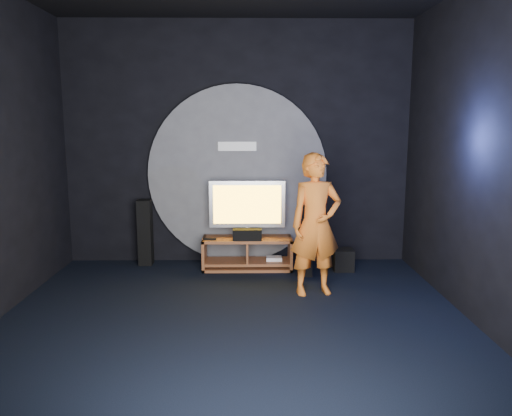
{
  "coord_description": "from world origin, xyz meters",
  "views": [
    {
      "loc": [
        0.16,
        -4.82,
        2.07
      ],
      "look_at": [
        0.25,
        1.05,
        1.05
      ],
      "focal_mm": 35.0,
      "sensor_mm": 36.0,
      "label": 1
    }
  ],
  "objects_px": {
    "media_console": "(248,255)",
    "tower_speaker_left": "(145,232)",
    "tv": "(247,206)",
    "subwoofer": "(343,260)",
    "player": "(316,225)",
    "tower_speaker_right": "(305,241)"
  },
  "relations": [
    {
      "from": "media_console",
      "to": "tower_speaker_left",
      "type": "distance_m",
      "value": 1.54
    },
    {
      "from": "tv",
      "to": "subwoofer",
      "type": "distance_m",
      "value": 1.55
    },
    {
      "from": "media_console",
      "to": "tower_speaker_left",
      "type": "bearing_deg",
      "value": 170.89
    },
    {
      "from": "subwoofer",
      "to": "player",
      "type": "relative_size",
      "value": 0.18
    },
    {
      "from": "tv",
      "to": "player",
      "type": "height_order",
      "value": "player"
    },
    {
      "from": "tower_speaker_left",
      "to": "tower_speaker_right",
      "type": "bearing_deg",
      "value": -13.97
    },
    {
      "from": "media_console",
      "to": "tv",
      "type": "height_order",
      "value": "tv"
    },
    {
      "from": "player",
      "to": "tv",
      "type": "bearing_deg",
      "value": 114.23
    },
    {
      "from": "tv",
      "to": "player",
      "type": "distance_m",
      "value": 1.39
    },
    {
      "from": "tv",
      "to": "subwoofer",
      "type": "height_order",
      "value": "tv"
    },
    {
      "from": "tower_speaker_right",
      "to": "player",
      "type": "relative_size",
      "value": 0.56
    },
    {
      "from": "media_console",
      "to": "player",
      "type": "bearing_deg",
      "value": -52.14
    },
    {
      "from": "tower_speaker_left",
      "to": "subwoofer",
      "type": "relative_size",
      "value": 3.16
    },
    {
      "from": "tv",
      "to": "player",
      "type": "xyz_separation_m",
      "value": [
        0.82,
        -1.12,
        -0.03
      ]
    },
    {
      "from": "tower_speaker_right",
      "to": "player",
      "type": "xyz_separation_m",
      "value": [
        0.04,
        -0.73,
        0.38
      ]
    },
    {
      "from": "tower_speaker_left",
      "to": "player",
      "type": "distance_m",
      "value": 2.67
    },
    {
      "from": "tv",
      "to": "tower_speaker_left",
      "type": "relative_size",
      "value": 1.12
    },
    {
      "from": "tower_speaker_left",
      "to": "player",
      "type": "bearing_deg",
      "value": -29.16
    },
    {
      "from": "media_console",
      "to": "tower_speaker_left",
      "type": "height_order",
      "value": "tower_speaker_left"
    },
    {
      "from": "tower_speaker_right",
      "to": "subwoofer",
      "type": "distance_m",
      "value": 0.69
    },
    {
      "from": "media_console",
      "to": "subwoofer",
      "type": "height_order",
      "value": "media_console"
    },
    {
      "from": "media_console",
      "to": "tower_speaker_right",
      "type": "relative_size",
      "value": 1.32
    }
  ]
}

